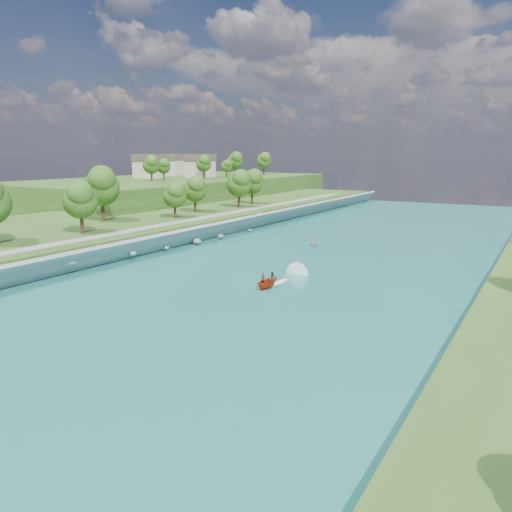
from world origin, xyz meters
The scene contains 11 objects.
ground centered at (0.00, 0.00, 0.00)m, with size 260.00×260.00×0.00m, color #2D5119.
river_water centered at (0.00, 20.00, 0.05)m, with size 55.00×240.00×0.10m, color #1A6462.
berm_west centered at (-50.00, 20.00, 1.75)m, with size 45.00×240.00×3.50m, color #2D5119.
ridge_west centered at (-82.50, 95.00, 4.50)m, with size 60.00×120.00×9.00m, color #2D5119.
riprap_bank centered at (-25.85, 19.13, 1.81)m, with size 3.59×236.00×4.05m.
riverside_path centered at (-32.50, 20.00, 3.55)m, with size 3.00×200.00×0.10m, color gray.
ridge_houses centered at (-88.67, 100.00, 13.31)m, with size 29.50×29.50×8.40m.
trees_west centered at (-41.17, 7.13, 9.34)m, with size 17.35×148.55×13.43m.
trees_ridge centered at (-71.80, 104.64, 13.84)m, with size 14.12×65.19×10.69m.
motorboat centered at (2.67, 11.49, 0.73)m, with size 3.60×18.73×2.09m.
raft centered at (-5.03, 41.25, 0.45)m, with size 3.23×3.58×1.49m.
Camera 1 is at (33.91, -45.52, 17.45)m, focal length 35.00 mm.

